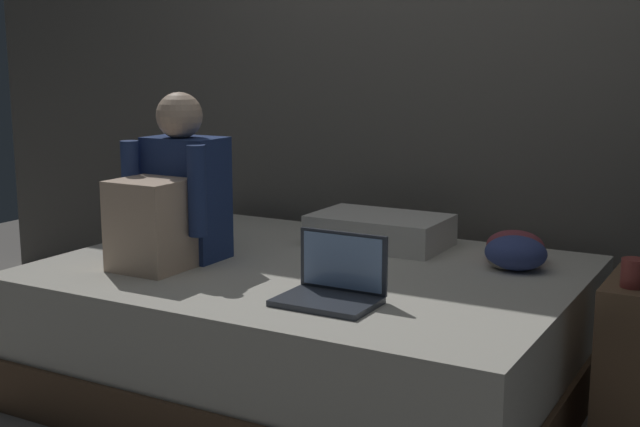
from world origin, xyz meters
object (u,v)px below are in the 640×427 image
Objects in this scene: laptop at (333,285)px; pillow at (380,230)px; person_sitting at (172,199)px; mug at (633,273)px; clothes_pile at (515,251)px; bed at (312,329)px.

laptop reaches higher than pillow.
pillow is at bearing 105.08° from laptop.
person_sitting is 7.28× the size of mug.
mug is at bearing 5.67° from person_sitting.
pillow reaches higher than clothes_pile.
bed is 0.56m from pillow.
mug reaches higher than bed.
pillow is at bearing 155.69° from mug.
laptop is 0.86m from pillow.
pillow is (-0.22, 0.83, 0.01)m from laptop.
mug is (1.67, 0.17, -0.12)m from person_sitting.
bed is at bearing -150.90° from clothes_pile.
mug is at bearing -2.20° from bed.
clothes_pile is at bearing 26.56° from person_sitting.
person_sitting is 1.17× the size of pillow.
mug is 0.29× the size of clothes_pile.
laptop is 0.57× the size of pillow.
laptop is (0.80, -0.17, -0.20)m from person_sitting.
laptop is 3.56× the size of mug.
pillow is 1.78× the size of clothes_pile.
pillow is 0.61m from clothes_pile.
bed is 3.05× the size of person_sitting.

